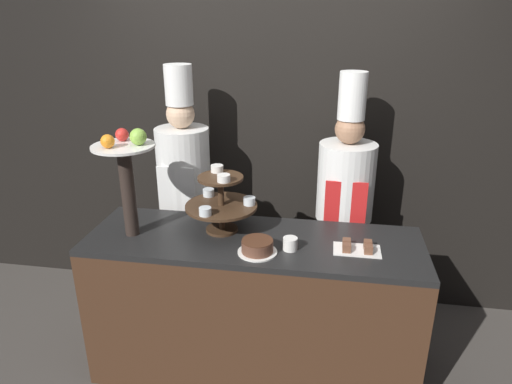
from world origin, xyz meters
TOP-DOWN VIEW (x-y plane):
  - wall_back at (0.00, 1.25)m, footprint 10.00×0.06m
  - buffet_counter at (0.00, 0.31)m, footprint 1.94×0.62m
  - tiered_stand at (-0.20, 0.39)m, footprint 0.42×0.42m
  - fruit_pedestal at (-0.71, 0.26)m, footprint 0.35×0.35m
  - cake_round at (0.05, 0.15)m, footprint 0.22×0.22m
  - cup_white at (0.22, 0.22)m, footprint 0.08×0.08m
  - cake_square_tray at (0.59, 0.26)m, footprint 0.26×0.15m
  - chef_left at (-0.59, 0.88)m, footprint 0.37×0.37m
  - chef_center_left at (0.52, 0.88)m, footprint 0.38×0.38m

SIDE VIEW (x-z plane):
  - buffet_counter at x=0.00m, z-range 0.00..0.93m
  - cake_square_tray at x=0.59m, z-range 0.92..0.97m
  - chef_center_left at x=0.52m, z-range 0.06..1.87m
  - cup_white at x=0.22m, z-range 0.93..1.00m
  - cake_round at x=0.05m, z-range 0.93..1.00m
  - chef_left at x=-0.59m, z-range 0.08..1.91m
  - tiered_stand at x=-0.20m, z-range 0.93..1.31m
  - fruit_pedestal at x=-0.71m, z-range 1.02..1.65m
  - wall_back at x=0.00m, z-range 0.00..2.80m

